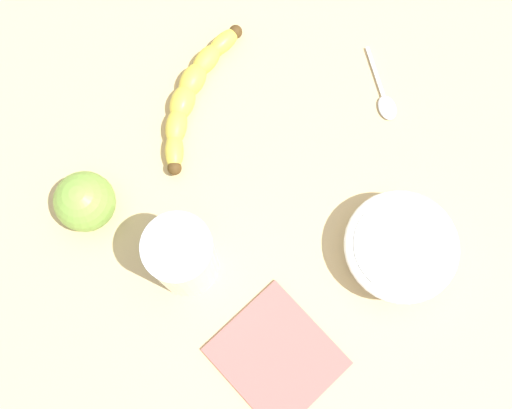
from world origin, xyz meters
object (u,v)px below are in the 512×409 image
object	(u,v)px
ceramic_bowl	(399,248)
teaspoon	(386,103)
smoothie_glass	(183,257)
green_apple_fruit	(85,202)
banana	(193,93)

from	to	relation	value
ceramic_bowl	teaspoon	size ratio (longest dim) A/B	1.41
smoothie_glass	ceramic_bowl	world-z (taller)	smoothie_glass
ceramic_bowl	green_apple_fruit	distance (cm)	39.50
teaspoon	green_apple_fruit	bearing A→B (deg)	-83.67
banana	smoothie_glass	bearing A→B (deg)	21.27
banana	green_apple_fruit	world-z (taller)	green_apple_fruit
banana	smoothie_glass	distance (cm)	23.62
banana	ceramic_bowl	distance (cm)	33.98
banana	ceramic_bowl	world-z (taller)	ceramic_bowl
green_apple_fruit	teaspoon	bearing A→B (deg)	-118.23
ceramic_bowl	teaspoon	distance (cm)	20.78
smoothie_glass	teaspoon	distance (cm)	34.94
banana	teaspoon	world-z (taller)	banana
banana	green_apple_fruit	bearing A→B (deg)	-17.68
banana	teaspoon	bearing A→B (deg)	109.44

